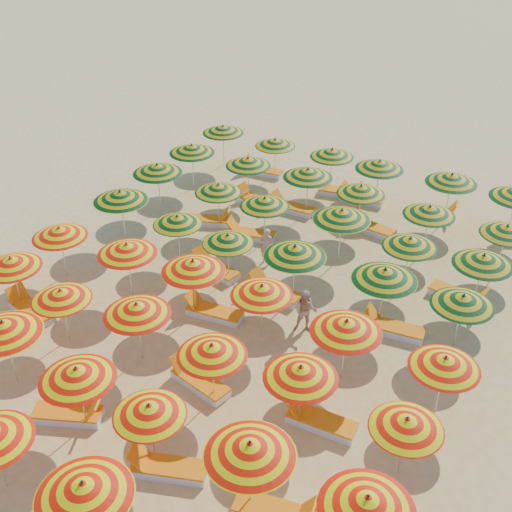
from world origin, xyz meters
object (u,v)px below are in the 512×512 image
object	(u,v)px
umbrella_10	(250,449)
umbrella_39	(361,190)
umbrella_38	(308,173)
lounger_7	(320,421)
umbrella_9	(149,410)
umbrella_25	(177,220)
umbrella_14	(137,309)
umbrella_19	(127,249)
umbrella_43	(275,143)
lounger_9	(215,269)
lounger_2	(168,468)
lounger_12	(208,220)
umbrella_23	(445,363)
umbrella_45	(380,165)
umbrella_8	(77,374)
umbrella_18	(59,232)
umbrella_30	(157,169)
umbrella_42	(223,129)
umbrella_31	(218,189)
lounger_20	(361,198)
umbrella_36	(192,149)
umbrella_37	(248,162)
lounger_1	(69,414)
umbrella_27	(295,251)
lounger_8	(213,312)
umbrella_7	(3,328)
umbrella_26	(228,239)
umbrella_17	(407,423)
umbrella_11	(367,503)
umbrella_28	(385,274)
beachgoer_a	(267,246)
umbrella_13	(61,295)
lounger_17	(371,228)
lounger_21	(433,212)
umbrella_44	(332,153)
umbrella_29	(463,300)
umbrella_24	(120,196)
lounger_5	(31,310)
lounger_10	(275,292)
lounger_15	(257,201)
lounger_11	(393,328)
umbrella_34	(410,243)
lounger_6	(199,381)
lounger_16	(292,208)
umbrella_32	(265,202)
lounger_18	(262,171)
umbrella_41	(507,230)
umbrella_46	(452,179)
umbrella_35	(483,260)
lounger_3	(276,512)

from	to	relation	value
umbrella_10	umbrella_39	world-z (taller)	umbrella_10
umbrella_38	lounger_7	xyz separation A→B (m)	(4.98, -9.47, -1.59)
umbrella_9	umbrella_25	size ratio (longest dim) A/B	1.07
umbrella_25	umbrella_14	bearing A→B (deg)	-66.45
umbrella_25	umbrella_19	bearing A→B (deg)	-93.06
umbrella_43	lounger_9	size ratio (longest dim) A/B	1.18
lounger_2	lounger_12	bearing A→B (deg)	-81.50
umbrella_23	umbrella_45	world-z (taller)	umbrella_45
umbrella_8	umbrella_18	bearing A→B (deg)	137.55
umbrella_18	umbrella_10	bearing A→B (deg)	-25.53
umbrella_30	umbrella_42	size ratio (longest dim) A/B	0.91
umbrella_18	umbrella_31	size ratio (longest dim) A/B	1.09
lounger_20	umbrella_36	bearing A→B (deg)	14.68
umbrella_37	lounger_1	size ratio (longest dim) A/B	1.10
umbrella_27	lounger_8	size ratio (longest dim) A/B	1.39
umbrella_7	umbrella_8	size ratio (longest dim) A/B	0.87
umbrella_14	umbrella_26	world-z (taller)	umbrella_14
umbrella_17	umbrella_42	size ratio (longest dim) A/B	0.87
umbrella_11	umbrella_28	xyz separation A→B (m)	(-2.31, 7.25, 0.03)
umbrella_7	beachgoer_a	size ratio (longest dim) A/B	1.53
lounger_9	umbrella_31	bearing A→B (deg)	-47.58
umbrella_7	umbrella_13	distance (m)	1.97
lounger_17	lounger_21	xyz separation A→B (m)	(1.63, 2.31, 0.00)
umbrella_44	umbrella_29	bearing A→B (deg)	-45.80
umbrella_24	lounger_5	size ratio (longest dim) A/B	1.13
lounger_10	lounger_15	distance (m)	6.16
umbrella_42	lounger_17	distance (m)	8.29
umbrella_24	umbrella_28	distance (m)	9.59
lounger_11	lounger_12	bearing A→B (deg)	-24.87
umbrella_34	beachgoer_a	xyz separation A→B (m)	(-4.48, -1.02, -0.95)
umbrella_28	lounger_6	distance (m)	5.96
umbrella_34	lounger_11	xyz separation A→B (m)	(0.51, -2.48, -1.46)
lounger_9	lounger_16	size ratio (longest dim) A/B	1.05
umbrella_11	umbrella_32	world-z (taller)	umbrella_11
lounger_6	lounger_12	xyz separation A→B (m)	(-4.52, 7.30, 0.00)
beachgoer_a	lounger_18	bearing A→B (deg)	-70.27
umbrella_36	lounger_11	distance (m)	11.61
lounger_12	lounger_16	xyz separation A→B (m)	(2.27, 2.45, 0.00)
umbrella_17	umbrella_31	bearing A→B (deg)	142.20
umbrella_31	lounger_20	world-z (taller)	umbrella_31
umbrella_41	lounger_2	xyz separation A→B (m)	(-4.67, -12.07, -1.43)
umbrella_32	umbrella_46	xyz separation A→B (m)	(5.16, 4.71, 0.16)
umbrella_18	umbrella_35	bearing A→B (deg)	22.42
lounger_18	umbrella_30	bearing A→B (deg)	64.76
umbrella_35	umbrella_37	world-z (taller)	umbrella_35
lounger_1	lounger_6	distance (m)	3.32
umbrella_17	lounger_11	xyz separation A→B (m)	(-1.78, 4.64, -1.38)
lounger_11	umbrella_19	bearing A→B (deg)	9.62
umbrella_10	lounger_3	bearing A→B (deg)	3.31
umbrella_25	lounger_3	distance (m)	10.55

